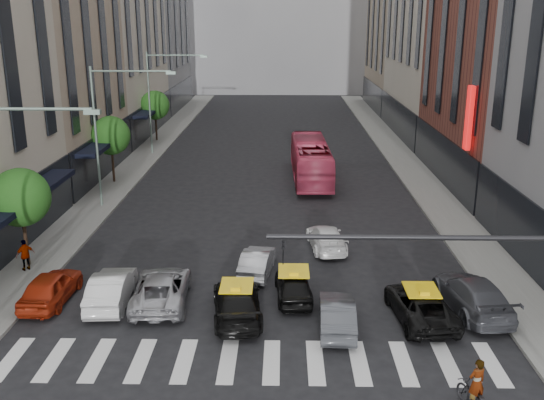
# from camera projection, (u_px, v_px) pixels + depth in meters

# --- Properties ---
(ground) EXTENTS (160.00, 160.00, 0.00)m
(ground) POSITION_uv_depth(u_px,v_px,m) (253.00, 385.00, 20.70)
(ground) COLOR black
(ground) RESTS_ON ground
(sidewalk_left) EXTENTS (3.00, 96.00, 0.15)m
(sidewalk_left) POSITION_uv_depth(u_px,v_px,m) (131.00, 169.00, 49.59)
(sidewalk_left) COLOR slate
(sidewalk_left) RESTS_ON ground
(sidewalk_right) EXTENTS (3.00, 96.00, 0.15)m
(sidewalk_right) POSITION_uv_depth(u_px,v_px,m) (413.00, 171.00, 49.16)
(sidewalk_right) COLOR slate
(sidewalk_right) RESTS_ON ground
(building_left_b) EXTENTS (8.00, 16.00, 24.00)m
(building_left_b) POSITION_uv_depth(u_px,v_px,m) (39.00, 18.00, 44.31)
(building_left_b) COLOR tan
(building_left_b) RESTS_ON ground
(building_right_b) EXTENTS (8.00, 18.00, 26.00)m
(building_right_b) POSITION_uv_depth(u_px,v_px,m) (512.00, 3.00, 42.43)
(building_right_b) COLOR brown
(building_right_b) RESTS_ON ground
(building_right_d) EXTENTS (8.00, 18.00, 28.00)m
(building_right_d) POSITION_uv_depth(u_px,v_px,m) (408.00, 1.00, 78.50)
(building_right_d) COLOR tan
(building_right_d) RESTS_ON ground
(tree_near) EXTENTS (2.88, 2.88, 4.95)m
(tree_near) POSITION_uv_depth(u_px,v_px,m) (20.00, 198.00, 29.42)
(tree_near) COLOR black
(tree_near) RESTS_ON sidewalk_left
(tree_mid) EXTENTS (2.88, 2.88, 4.95)m
(tree_mid) POSITION_uv_depth(u_px,v_px,m) (111.00, 136.00, 44.73)
(tree_mid) COLOR black
(tree_mid) RESTS_ON sidewalk_left
(tree_far) EXTENTS (2.88, 2.88, 4.95)m
(tree_far) POSITION_uv_depth(u_px,v_px,m) (155.00, 105.00, 60.03)
(tree_far) COLOR black
(tree_far) RESTS_ON sidewalk_left
(streetlamp_mid) EXTENTS (5.38, 0.25, 9.00)m
(streetlamp_mid) POSITION_uv_depth(u_px,v_px,m) (109.00, 118.00, 38.30)
(streetlamp_mid) COLOR gray
(streetlamp_mid) RESTS_ON sidewalk_left
(streetlamp_far) EXTENTS (5.38, 0.25, 9.00)m
(streetlamp_far) POSITION_uv_depth(u_px,v_px,m) (159.00, 89.00, 53.61)
(streetlamp_far) COLOR gray
(streetlamp_far) RESTS_ON sidewalk_left
(traffic_signal) EXTENTS (10.10, 0.20, 6.00)m
(traffic_signal) POSITION_uv_depth(u_px,v_px,m) (504.00, 279.00, 18.30)
(traffic_signal) COLOR black
(traffic_signal) RESTS_ON ground
(liberty_sign) EXTENTS (0.30, 0.70, 4.00)m
(liberty_sign) POSITION_uv_depth(u_px,v_px,m) (469.00, 118.00, 37.85)
(liberty_sign) COLOR red
(liberty_sign) RESTS_ON ground
(car_red) EXTENTS (1.81, 4.22, 1.42)m
(car_red) POSITION_uv_depth(u_px,v_px,m) (51.00, 287.00, 26.56)
(car_red) COLOR #9D240E
(car_red) RESTS_ON ground
(car_white_front) EXTENTS (1.78, 4.46, 1.44)m
(car_white_front) POSITION_uv_depth(u_px,v_px,m) (111.00, 288.00, 26.42)
(car_white_front) COLOR silver
(car_white_front) RESTS_ON ground
(car_silver) EXTENTS (2.65, 5.16, 1.39)m
(car_silver) POSITION_uv_depth(u_px,v_px,m) (161.00, 288.00, 26.51)
(car_silver) COLOR #A5A5AA
(car_silver) RESTS_ON ground
(taxi_left) EXTENTS (2.51, 5.04, 1.41)m
(taxi_left) POSITION_uv_depth(u_px,v_px,m) (237.00, 301.00, 25.24)
(taxi_left) COLOR black
(taxi_left) RESTS_ON ground
(taxi_center) EXTENTS (1.81, 3.93, 1.30)m
(taxi_center) POSITION_uv_depth(u_px,v_px,m) (294.00, 285.00, 26.91)
(taxi_center) COLOR black
(taxi_center) RESTS_ON ground
(car_grey_mid) EXTENTS (1.55, 4.02, 1.31)m
(car_grey_mid) POSITION_uv_depth(u_px,v_px,m) (337.00, 314.00, 24.28)
(car_grey_mid) COLOR #3D3F44
(car_grey_mid) RESTS_ON ground
(taxi_right) EXTENTS (2.65, 4.90, 1.31)m
(taxi_right) POSITION_uv_depth(u_px,v_px,m) (420.00, 305.00, 25.05)
(taxi_right) COLOR black
(taxi_right) RESTS_ON ground
(car_grey_curb) EXTENTS (2.72, 5.39, 1.50)m
(car_grey_curb) POSITION_uv_depth(u_px,v_px,m) (472.00, 294.00, 25.78)
(car_grey_curb) COLOR #414248
(car_grey_curb) RESTS_ON ground
(car_row2_left) EXTENTS (1.84, 3.99, 1.27)m
(car_row2_left) POSITION_uv_depth(u_px,v_px,m) (257.00, 261.00, 29.54)
(car_row2_left) COLOR #AAABAF
(car_row2_left) RESTS_ON ground
(car_row2_right) EXTENTS (2.25, 4.48, 1.25)m
(car_row2_right) POSITION_uv_depth(u_px,v_px,m) (326.00, 238.00, 32.73)
(car_row2_right) COLOR white
(car_row2_right) RESTS_ON ground
(bus) EXTENTS (2.88, 11.14, 3.08)m
(bus) POSITION_uv_depth(u_px,v_px,m) (311.00, 160.00, 46.30)
(bus) COLOR #C93B5B
(bus) RESTS_ON ground
(motorcycle) EXTENTS (1.26, 1.97, 0.98)m
(motorcycle) POSITION_uv_depth(u_px,v_px,m) (475.00, 398.00, 19.18)
(motorcycle) COLOR black
(motorcycle) RESTS_ON ground
(rider) EXTENTS (0.70, 0.58, 1.64)m
(rider) POSITION_uv_depth(u_px,v_px,m) (479.00, 362.00, 18.80)
(rider) COLOR gray
(rider) RESTS_ON motorcycle
(pedestrian_far) EXTENTS (0.93, 0.91, 1.58)m
(pedestrian_far) POSITION_uv_depth(u_px,v_px,m) (25.00, 255.00, 29.53)
(pedestrian_far) COLOR gray
(pedestrian_far) RESTS_ON sidewalk_left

